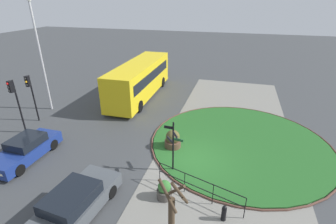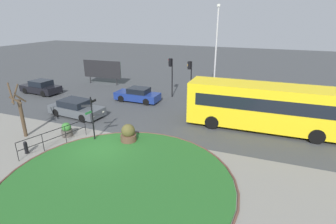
# 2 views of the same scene
# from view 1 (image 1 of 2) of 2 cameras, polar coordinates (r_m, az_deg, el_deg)

# --- Properties ---
(ground) EXTENTS (120.00, 120.00, 0.00)m
(ground) POSITION_cam_1_polar(r_m,az_deg,el_deg) (15.06, 5.54, -11.02)
(ground) COLOR #3D3F42
(sidewalk_paving) EXTENTS (32.00, 8.25, 0.02)m
(sidewalk_paving) POSITION_cam_1_polar(r_m,az_deg,el_deg) (14.93, 12.78, -11.92)
(sidewalk_paving) COLOR gray
(sidewalk_paving) RESTS_ON ground
(grass_island) EXTENTS (11.37, 11.37, 0.10)m
(grass_island) POSITION_cam_1_polar(r_m,az_deg,el_deg) (17.25, 15.93, -6.70)
(grass_island) COLOR #235B23
(grass_island) RESTS_ON ground
(grass_kerb_ring) EXTENTS (11.68, 11.68, 0.11)m
(grass_kerb_ring) POSITION_cam_1_polar(r_m,az_deg,el_deg) (17.25, 15.94, -6.68)
(grass_kerb_ring) COLOR brown
(grass_kerb_ring) RESTS_ON ground
(signpost_directional) EXTENTS (1.07, 1.06, 3.01)m
(signpost_directional) POSITION_cam_1_polar(r_m,az_deg,el_deg) (13.31, 1.16, -7.20)
(signpost_directional) COLOR black
(signpost_directional) RESTS_ON ground
(bollard_foreground) EXTENTS (0.21, 0.21, 0.80)m
(bollard_foreground) POSITION_cam_1_polar(r_m,az_deg,el_deg) (11.73, 12.62, -21.52)
(bollard_foreground) COLOR black
(bollard_foreground) RESTS_ON ground
(railing_grass_edge) EXTENTS (1.39, 4.28, 1.16)m
(railing_grass_edge) POSITION_cam_1_polar(r_m,az_deg,el_deg) (12.27, 6.95, -16.28)
(railing_grass_edge) COLOR black
(railing_grass_edge) RESTS_ON ground
(bus_yellow) EXTENTS (10.65, 2.78, 3.27)m
(bus_yellow) POSITION_cam_1_polar(r_m,az_deg,el_deg) (23.92, -6.43, 7.51)
(bus_yellow) COLOR yellow
(bus_yellow) RESTS_ON ground
(car_far_lane) EXTENTS (4.74, 2.31, 1.36)m
(car_far_lane) POSITION_cam_1_polar(r_m,az_deg,el_deg) (12.23, -20.46, -18.87)
(car_far_lane) COLOR #474C51
(car_far_lane) RESTS_ON ground
(car_trailing) EXTENTS (4.34, 1.81, 1.34)m
(car_trailing) POSITION_cam_1_polar(r_m,az_deg,el_deg) (17.05, -29.62, -7.41)
(car_trailing) COLOR navy
(car_trailing) RESTS_ON ground
(traffic_light_near) EXTENTS (0.49, 0.30, 3.87)m
(traffic_light_near) POSITION_cam_1_polar(r_m,az_deg,el_deg) (19.46, -31.62, 3.19)
(traffic_light_near) COLOR black
(traffic_light_near) RESTS_ON ground
(traffic_light_far) EXTENTS (0.49, 0.28, 3.64)m
(traffic_light_far) POSITION_cam_1_polar(r_m,az_deg,el_deg) (20.99, -28.91, 4.69)
(traffic_light_far) COLOR black
(traffic_light_far) RESTS_ON ground
(lamppost_tall) EXTENTS (0.32, 0.32, 8.76)m
(lamppost_tall) POSITION_cam_1_polar(r_m,az_deg,el_deg) (22.51, -27.05, 11.62)
(lamppost_tall) COLOR #B7B7BC
(lamppost_tall) RESTS_ON ground
(planter_near_signpost) EXTENTS (0.73, 0.73, 0.99)m
(planter_near_signpost) POSITION_cam_1_polar(r_m,az_deg,el_deg) (12.40, -0.83, -17.42)
(planter_near_signpost) COLOR #47423D
(planter_near_signpost) RESTS_ON ground
(planter_kerbside) EXTENTS (1.04, 1.04, 1.24)m
(planter_kerbside) POSITION_cam_1_polar(r_m,az_deg,el_deg) (15.88, 1.09, -6.43)
(planter_kerbside) COLOR brown
(planter_kerbside) RESTS_ON ground
(street_tree_bare) EXTENTS (1.07, 0.97, 3.77)m
(street_tree_bare) POSITION_cam_1_polar(r_m,az_deg,el_deg) (9.48, 1.04, -23.24)
(street_tree_bare) COLOR #423323
(street_tree_bare) RESTS_ON ground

